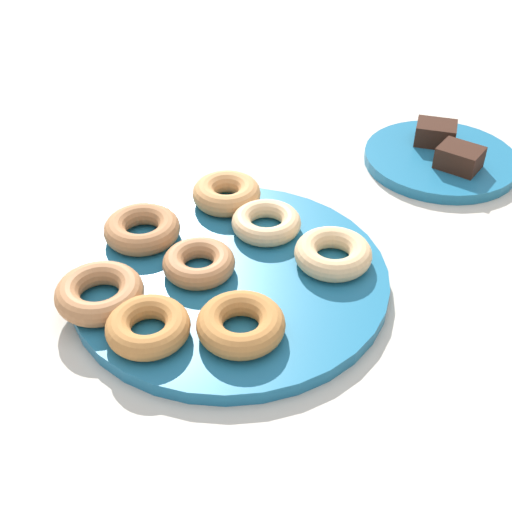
% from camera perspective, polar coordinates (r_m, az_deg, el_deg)
% --- Properties ---
extents(ground_plane, '(2.40, 2.40, 0.00)m').
position_cam_1_polar(ground_plane, '(0.72, -2.21, -2.29)').
color(ground_plane, beige).
extents(donut_plate, '(0.34, 0.34, 0.02)m').
position_cam_1_polar(donut_plate, '(0.72, -2.23, -1.82)').
color(donut_plate, '#1E6B93').
rests_on(donut_plate, ground_plane).
extents(donut_0, '(0.13, 0.13, 0.03)m').
position_cam_1_polar(donut_0, '(0.68, -13.36, -3.12)').
color(donut_0, '#B27547').
rests_on(donut_0, donut_plate).
extents(donut_1, '(0.09, 0.09, 0.03)m').
position_cam_1_polar(donut_1, '(0.76, -9.81, 2.31)').
color(donut_1, '#B27547').
rests_on(donut_1, donut_plate).
extents(donut_2, '(0.09, 0.09, 0.02)m').
position_cam_1_polar(donut_2, '(0.64, -9.31, -6.05)').
color(donut_2, '#BC7A3D').
rests_on(donut_2, donut_plate).
extents(donut_3, '(0.11, 0.11, 0.02)m').
position_cam_1_polar(donut_3, '(0.76, 0.90, 2.92)').
color(donut_3, '#EABC84').
rests_on(donut_3, donut_plate).
extents(donut_4, '(0.11, 0.11, 0.02)m').
position_cam_1_polar(donut_4, '(0.72, 6.67, 0.21)').
color(donut_4, '#EABC84').
rests_on(donut_4, donut_plate).
extents(donut_5, '(0.10, 0.10, 0.03)m').
position_cam_1_polar(donut_5, '(0.63, -1.32, -5.91)').
color(donut_5, '#BC7A3D').
rests_on(donut_5, donut_plate).
extents(donut_6, '(0.09, 0.09, 0.02)m').
position_cam_1_polar(donut_6, '(0.70, -4.96, -0.61)').
color(donut_6, '#B27547').
rests_on(donut_6, donut_plate).
extents(donut_7, '(0.12, 0.12, 0.03)m').
position_cam_1_polar(donut_7, '(0.81, -2.55, 5.42)').
color(donut_7, tan).
rests_on(donut_7, donut_plate).
extents(cake_plate, '(0.21, 0.21, 0.01)m').
position_cam_1_polar(cake_plate, '(0.96, 15.62, 8.05)').
color(cake_plate, '#1E6B93').
rests_on(cake_plate, ground_plane).
extents(brownie_near, '(0.05, 0.06, 0.03)m').
position_cam_1_polar(brownie_near, '(0.98, 15.25, 10.20)').
color(brownie_near, '#381E14').
rests_on(brownie_near, cake_plate).
extents(brownie_far, '(0.06, 0.06, 0.03)m').
position_cam_1_polar(brownie_far, '(0.92, 17.16, 8.12)').
color(brownie_far, '#381E14').
rests_on(brownie_far, cake_plate).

